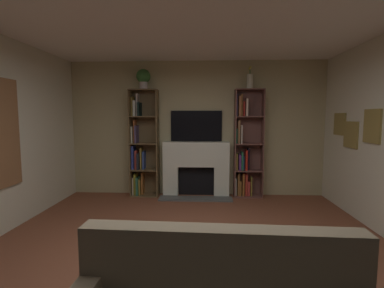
{
  "coord_description": "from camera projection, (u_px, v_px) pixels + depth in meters",
  "views": [
    {
      "loc": [
        0.19,
        -2.73,
        1.6
      ],
      "look_at": [
        0.0,
        1.19,
        1.21
      ],
      "focal_mm": 26.41,
      "sensor_mm": 36.0,
      "label": 1
    }
  ],
  "objects": [
    {
      "name": "bookshelf_left",
      "position": [
        142.0,
        147.0,
        5.68
      ],
      "size": [
        0.56,
        0.32,
        2.12
      ],
      "color": "brown",
      "rests_on": "ground_plane"
    },
    {
      "name": "ground_plane",
      "position": [
        186.0,
        274.0,
        2.88
      ],
      "size": [
        7.15,
        7.15,
        0.0
      ],
      "primitive_type": "plane",
      "color": "brown"
    },
    {
      "name": "wall_back_accent",
      "position": [
        196.0,
        129.0,
        5.74
      ],
      "size": [
        5.21,
        0.06,
        2.7
      ],
      "primitive_type": "cube",
      "color": "tan",
      "rests_on": "ground_plane"
    },
    {
      "name": "vase_with_flowers",
      "position": [
        250.0,
        81.0,
        5.42
      ],
      "size": [
        0.12,
        0.12,
        0.44
      ],
      "color": "beige",
      "rests_on": "bookshelf_right"
    },
    {
      "name": "fireplace",
      "position": [
        196.0,
        167.0,
        5.65
      ],
      "size": [
        1.41,
        0.56,
        1.09
      ],
      "color": "white",
      "rests_on": "ground_plane"
    },
    {
      "name": "potted_plant",
      "position": [
        143.0,
        78.0,
        5.51
      ],
      "size": [
        0.28,
        0.28,
        0.39
      ],
      "color": "beige",
      "rests_on": "bookshelf_left"
    },
    {
      "name": "bookshelf_right",
      "position": [
        245.0,
        147.0,
        5.59
      ],
      "size": [
        0.56,
        0.29,
        2.12
      ],
      "color": "brown",
      "rests_on": "ground_plane"
    },
    {
      "name": "tv",
      "position": [
        196.0,
        126.0,
        5.67
      ],
      "size": [
        1.02,
        0.06,
        0.61
      ],
      "primitive_type": "cube",
      "color": "black",
      "rests_on": "fireplace"
    }
  ]
}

